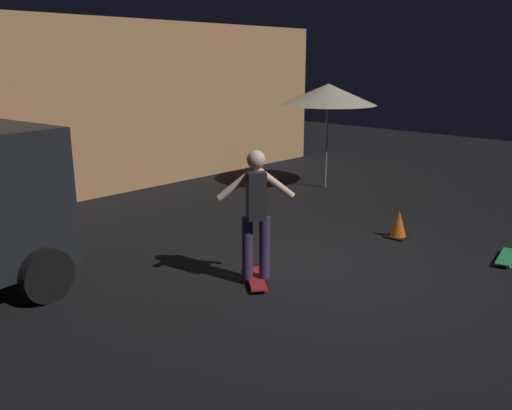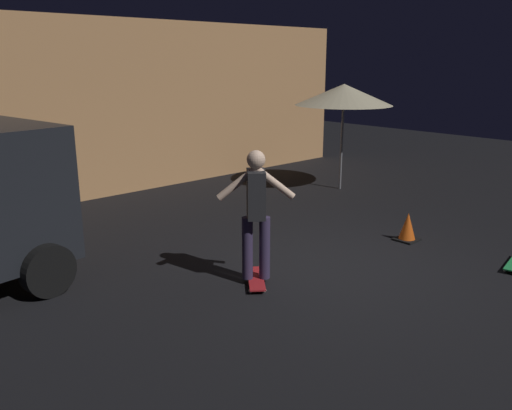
# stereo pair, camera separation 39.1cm
# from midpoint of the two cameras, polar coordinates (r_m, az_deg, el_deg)

# --- Properties ---
(ground_plane) EXTENTS (28.00, 28.00, 0.00)m
(ground_plane) POSITION_cam_midpoint_polar(r_m,az_deg,el_deg) (7.57, 6.86, -6.52)
(ground_plane) COLOR black
(low_building) EXTENTS (11.95, 3.84, 3.63)m
(low_building) POSITION_cam_midpoint_polar(r_m,az_deg,el_deg) (13.48, -18.90, 10.33)
(low_building) COLOR tan
(low_building) RESTS_ON ground_plane
(patio_umbrella) EXTENTS (2.10, 2.10, 2.30)m
(patio_umbrella) POSITION_cam_midpoint_polar(r_m,az_deg,el_deg) (11.82, 6.78, 11.68)
(patio_umbrella) COLOR slate
(patio_umbrella) RESTS_ON ground_plane
(skateboard_ridden) EXTENTS (0.65, 0.73, 0.07)m
(skateboard_ridden) POSITION_cam_midpoint_polar(r_m,az_deg,el_deg) (6.96, -1.62, -7.94)
(skateboard_ridden) COLOR #AD1E23
(skateboard_ridden) RESTS_ON ground_plane
(skateboard_spare) EXTENTS (0.80, 0.34, 0.07)m
(skateboard_spare) POSITION_cam_midpoint_polar(r_m,az_deg,el_deg) (8.41, 24.07, -5.13)
(skateboard_spare) COLOR green
(skateboard_spare) RESTS_ON ground_plane
(skater) EXTENTS (0.82, 0.69, 1.67)m
(skater) POSITION_cam_midpoint_polar(r_m,az_deg,el_deg) (6.63, -1.69, -0.12)
(skater) COLOR #382D4C
(skater) RESTS_ON skateboard_ridden
(traffic_cone) EXTENTS (0.34, 0.34, 0.46)m
(traffic_cone) POSITION_cam_midpoint_polar(r_m,az_deg,el_deg) (8.88, 13.81, -2.11)
(traffic_cone) COLOR black
(traffic_cone) RESTS_ON ground_plane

